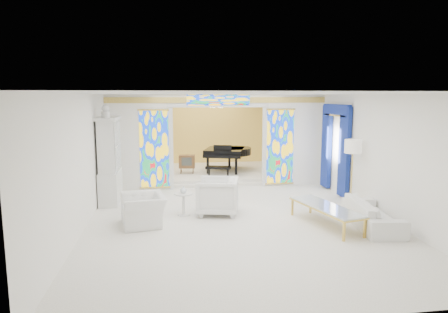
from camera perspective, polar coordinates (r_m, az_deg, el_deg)
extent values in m
plane|color=white|center=(11.18, 0.50, -6.63)|extent=(12.00, 12.00, 0.00)
cube|color=white|center=(10.78, 0.52, 8.94)|extent=(7.00, 12.00, 0.02)
cube|color=white|center=(16.80, -2.62, 3.69)|extent=(7.00, 0.02, 3.00)
cube|color=white|center=(5.14, 10.86, -7.77)|extent=(7.00, 0.02, 3.00)
cube|color=white|center=(10.91, -17.97, 0.61)|extent=(0.02, 12.00, 3.00)
cube|color=white|center=(11.92, 17.38, 1.29)|extent=(0.02, 12.00, 3.00)
cube|color=white|center=(12.77, -12.05, 1.95)|extent=(2.00, 0.18, 3.00)
cube|color=white|center=(13.40, 9.82, 2.32)|extent=(2.00, 0.18, 3.00)
cube|color=white|center=(12.76, -0.86, 7.99)|extent=(3.00, 0.18, 0.40)
cube|color=silver|center=(12.66, -7.53, 1.10)|extent=(0.12, 0.06, 2.60)
cube|color=silver|center=(13.05, 5.76, 1.35)|extent=(0.12, 0.06, 2.60)
cube|color=silver|center=(12.67, -0.80, 7.30)|extent=(3.24, 0.06, 0.12)
cube|color=#DEBD53|center=(12.67, -0.80, 8.07)|extent=(7.00, 0.05, 0.18)
cube|color=gold|center=(12.66, -9.93, 1.04)|extent=(0.90, 0.04, 2.40)
cube|color=gold|center=(13.18, 8.01, 1.38)|extent=(0.90, 0.04, 2.40)
cube|color=gold|center=(12.66, -0.80, 8.07)|extent=(2.00, 0.04, 0.34)
cube|color=white|center=(15.12, -1.87, -2.26)|extent=(6.80, 3.80, 0.18)
cube|color=gold|center=(16.68, -2.57, 3.65)|extent=(6.70, 0.10, 2.90)
cylinder|color=gold|center=(14.78, -1.09, 7.10)|extent=(0.48, 0.48, 0.30)
cube|color=navy|center=(11.94, 16.82, 0.60)|extent=(0.12, 0.55, 2.60)
cube|color=navy|center=(13.12, 14.43, 1.38)|extent=(0.12, 0.55, 2.60)
cube|color=navy|center=(12.43, 15.79, 6.50)|extent=(0.14, 1.70, 0.30)
cube|color=gold|center=(12.44, 15.76, 5.72)|extent=(0.12, 1.50, 0.06)
cube|color=silver|center=(11.64, -15.88, -4.07)|extent=(0.50, 1.40, 0.90)
cube|color=silver|center=(11.44, -16.11, 1.56)|extent=(0.44, 1.30, 1.40)
cube|color=silver|center=(11.42, -14.97, 1.58)|extent=(0.01, 1.20, 1.30)
cube|color=silver|center=(11.38, -16.27, 5.25)|extent=(0.56, 1.46, 0.08)
cylinder|color=white|center=(11.03, -16.54, 5.77)|extent=(0.22, 0.22, 0.16)
sphere|color=white|center=(11.02, -16.58, 6.60)|extent=(0.20, 0.20, 0.20)
imported|color=white|center=(9.43, -11.42, -7.49)|extent=(1.12, 1.23, 0.70)
imported|color=white|center=(10.06, -0.95, -5.67)|extent=(1.20, 1.18, 0.92)
imported|color=white|center=(9.75, 20.42, -7.65)|extent=(1.07, 2.14, 0.60)
cylinder|color=silver|center=(9.95, -5.83, -5.31)|extent=(0.46, 0.46, 0.03)
cylinder|color=silver|center=(10.02, -5.80, -6.84)|extent=(0.08, 0.08, 0.53)
cylinder|color=silver|center=(10.10, -5.78, -8.27)|extent=(0.31, 0.31, 0.03)
imported|color=white|center=(9.93, -5.83, -4.73)|extent=(0.21, 0.21, 0.17)
cube|color=silver|center=(9.44, 14.34, -6.97)|extent=(1.09, 2.15, 0.04)
cube|color=gold|center=(9.45, 14.33, -7.10)|extent=(1.13, 2.19, 0.03)
cube|color=gold|center=(8.61, 16.76, -10.22)|extent=(0.05, 0.05, 0.42)
cube|color=gold|center=(8.95, 19.47, -9.64)|extent=(0.05, 0.05, 0.42)
cube|color=gold|center=(10.14, 9.74, -7.12)|extent=(0.05, 0.05, 0.42)
cube|color=gold|center=(10.42, 12.26, -6.75)|extent=(0.05, 0.05, 0.42)
cylinder|color=gold|center=(11.30, 17.58, -6.79)|extent=(0.36, 0.36, 0.03)
cylinder|color=gold|center=(11.12, 17.77, -2.74)|extent=(0.04, 0.04, 1.66)
cylinder|color=silver|center=(10.99, 17.97, 1.39)|extent=(0.51, 0.51, 0.35)
cube|color=black|center=(14.80, 0.10, 0.64)|extent=(1.72, 1.78, 0.26)
cylinder|color=black|center=(15.08, 1.35, 0.79)|extent=(1.68, 1.68, 0.26)
cube|color=black|center=(13.99, -0.43, 0.02)|extent=(1.28, 0.64, 0.09)
cube|color=silver|center=(13.91, -0.48, 0.05)|extent=(1.14, 0.44, 0.03)
cube|color=black|center=(14.27, -0.22, 1.18)|extent=(0.63, 0.22, 0.23)
cube|color=black|center=(13.49, -0.82, -1.58)|extent=(0.90, 0.56, 0.07)
cylinder|color=black|center=(14.32, -2.33, -1.33)|extent=(0.12, 0.12, 0.58)
cylinder|color=black|center=(14.16, 1.74, -1.44)|extent=(0.12, 0.12, 0.58)
cylinder|color=black|center=(15.39, 0.77, -0.62)|extent=(0.12, 0.12, 0.58)
cube|color=brown|center=(14.46, -5.32, -0.71)|extent=(0.60, 0.44, 0.45)
cube|color=#373C39|center=(14.27, -5.36, -0.73)|extent=(0.36, 0.06, 0.29)
cone|color=brown|center=(14.40, -6.19, -2.09)|extent=(0.04, 0.04, 0.20)
cone|color=brown|center=(14.37, -4.46, -2.08)|extent=(0.04, 0.04, 0.20)
cone|color=brown|center=(14.66, -6.12, -1.89)|extent=(0.04, 0.04, 0.20)
cone|color=brown|center=(14.64, -4.42, -1.88)|extent=(0.04, 0.04, 0.20)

